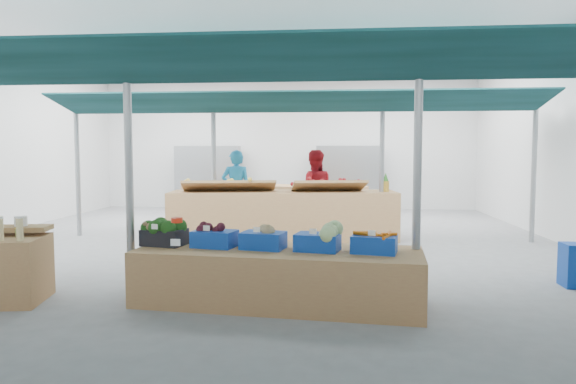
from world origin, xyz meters
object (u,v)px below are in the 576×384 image
at_px(fruit_counter, 283,215).
at_px(vendor_right, 314,191).
at_px(veg_counter, 279,276).
at_px(vendor_left, 236,190).

height_order(fruit_counter, vendor_right, vendor_right).
distance_m(veg_counter, vendor_left, 5.96).
xyz_separation_m(vendor_left, vendor_right, (1.80, 0.00, 0.00)).
relative_size(veg_counter, vendor_left, 1.80).
distance_m(veg_counter, vendor_right, 5.74).
bearing_deg(vendor_left, fruit_counter, 132.09).
bearing_deg(fruit_counter, vendor_left, 132.09).
distance_m(fruit_counter, vendor_right, 1.33).
distance_m(veg_counter, fruit_counter, 4.63).
relative_size(veg_counter, fruit_counter, 0.72).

